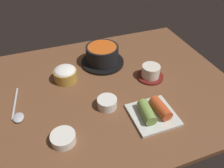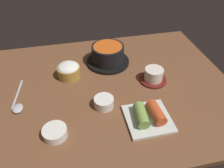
% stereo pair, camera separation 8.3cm
% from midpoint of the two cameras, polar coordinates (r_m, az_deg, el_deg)
% --- Properties ---
extents(dining_table, '(1.00, 0.76, 0.02)m').
position_cam_midpoint_polar(dining_table, '(0.87, 1.16, -1.50)').
color(dining_table, brown).
rests_on(dining_table, ground).
extents(stone_pot, '(0.19, 0.19, 0.08)m').
position_cam_midpoint_polar(stone_pot, '(0.97, 1.38, 7.44)').
color(stone_pot, black).
rests_on(stone_pot, dining_table).
extents(rice_bowl, '(0.09, 0.09, 0.06)m').
position_cam_midpoint_polar(rice_bowl, '(0.90, -8.60, 3.48)').
color(rice_bowl, '#B78C38').
rests_on(rice_bowl, dining_table).
extents(tea_cup_with_saucer, '(0.11, 0.11, 0.06)m').
position_cam_midpoint_polar(tea_cup_with_saucer, '(0.90, 13.31, 2.03)').
color(tea_cup_with_saucer, maroon).
rests_on(tea_cup_with_saucer, dining_table).
extents(banchan_cup_center, '(0.07, 0.07, 0.04)m').
position_cam_midpoint_polar(banchan_cup_center, '(0.77, 0.96, -4.84)').
color(banchan_cup_center, white).
rests_on(banchan_cup_center, dining_table).
extents(kimchi_plate, '(0.15, 0.15, 0.05)m').
position_cam_midpoint_polar(kimchi_plate, '(0.75, 12.58, -8.25)').
color(kimchi_plate, silver).
rests_on(kimchi_plate, dining_table).
extents(side_bowl_near, '(0.08, 0.08, 0.03)m').
position_cam_midpoint_polar(side_bowl_near, '(0.70, -11.26, -12.31)').
color(side_bowl_near, white).
rests_on(side_bowl_near, dining_table).
extents(spoon, '(0.04, 0.18, 0.01)m').
position_cam_midpoint_polar(spoon, '(0.84, -20.69, -4.88)').
color(spoon, '#B7B7BC').
rests_on(spoon, dining_table).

